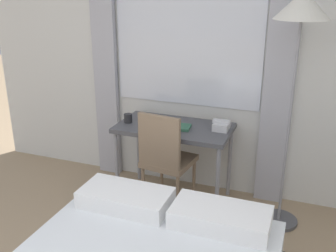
% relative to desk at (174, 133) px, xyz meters
% --- Properties ---
extents(wall_back_with_window, '(4.66, 0.13, 2.70)m').
position_rel_desk_xyz_m(wall_back_with_window, '(0.12, 0.36, 0.69)').
color(wall_back_with_window, silver).
rests_on(wall_back_with_window, ground_plane).
extents(desk, '(1.03, 0.56, 0.73)m').
position_rel_desk_xyz_m(desk, '(0.00, 0.00, 0.00)').
color(desk, '#4C4C51').
rests_on(desk, ground_plane).
extents(desk_chair, '(0.45, 0.45, 0.94)m').
position_rel_desk_xyz_m(desk_chair, '(0.01, -0.24, -0.13)').
color(desk_chair, '#8C7259').
rests_on(desk_chair, ground_plane).
extents(standing_lamp, '(0.41, 0.41, 1.91)m').
position_rel_desk_xyz_m(standing_lamp, '(0.99, -0.07, 0.97)').
color(standing_lamp, '#4C4C51').
rests_on(standing_lamp, ground_plane).
extents(telephone, '(0.15, 0.16, 0.09)m').
position_rel_desk_xyz_m(telephone, '(0.42, 0.06, 0.11)').
color(telephone, silver).
rests_on(telephone, desk).
extents(book, '(0.24, 0.18, 0.02)m').
position_rel_desk_xyz_m(book, '(0.04, -0.04, 0.08)').
color(book, '#33664C').
rests_on(book, desk).
extents(mug, '(0.08, 0.08, 0.08)m').
position_rel_desk_xyz_m(mug, '(-0.43, -0.06, 0.11)').
color(mug, '#262628').
rests_on(mug, desk).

